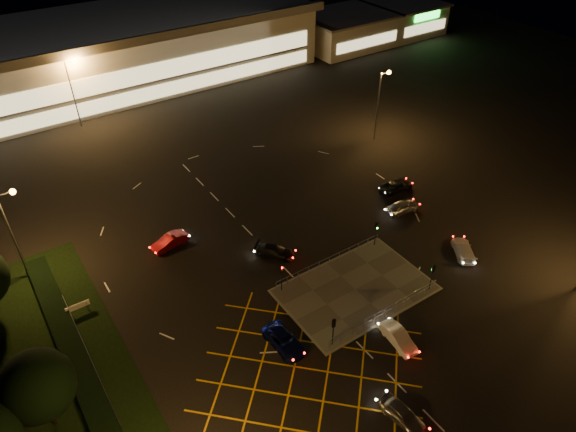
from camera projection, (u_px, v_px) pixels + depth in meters
ground at (327, 286)px, 50.56m from camera, size 180.00×180.00×0.00m
pedestrian_island at (355, 290)px, 50.10m from camera, size 14.00×9.00×0.12m
grass_verge at (11, 379)px, 42.00m from camera, size 18.00×30.00×0.08m
hedge at (71, 348)px, 43.95m from camera, size 2.00×26.00×1.00m
supermarket at (109, 52)px, 88.28m from camera, size 72.00×26.50×10.50m
retail_unit_a at (345, 30)px, 104.83m from camera, size 18.80×14.80×6.35m
retail_unit_b at (402, 17)px, 111.96m from camera, size 14.80×14.80×6.35m
streetlight_nw at (13, 223)px, 47.97m from camera, size 1.78×0.56×10.03m
streetlight_ne at (381, 96)px, 70.73m from camera, size 1.78×0.56×10.03m
streetlight_far_left at (74, 84)px, 74.04m from camera, size 1.78×0.56×10.03m
streetlight_far_right at (294, 32)px, 93.23m from camera, size 1.78×0.56×10.03m
signal_sw at (333, 327)px, 43.39m from camera, size 0.28×0.30×3.15m
signal_se at (433, 272)px, 48.75m from camera, size 0.28×0.30×3.15m
signal_nw at (281, 273)px, 48.67m from camera, size 0.28×0.30×3.15m
signal_ne at (376, 229)px, 54.03m from camera, size 0.28×0.30×3.15m
tree_e at (37, 386)px, 36.15m from camera, size 5.40×5.40×7.35m
car_near_silver at (402, 414)px, 38.81m from camera, size 1.95×4.02×1.32m
car_queue_white at (398, 337)px, 44.64m from camera, size 1.81×4.10×1.31m
car_left_blue at (284, 341)px, 44.38m from camera, size 2.25×4.62×1.26m
car_far_dkgrey at (275, 251)px, 53.80m from camera, size 4.06×4.29×1.22m
car_right_silver at (403, 206)px, 60.04m from camera, size 4.23×2.03×1.39m
car_circ_red at (170, 241)px, 55.00m from camera, size 4.27×2.07×1.35m
car_east_grey at (396, 186)px, 63.67m from camera, size 4.58×2.39×1.23m
car_approach_white at (464, 250)px, 54.00m from camera, size 3.93×4.59×1.26m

